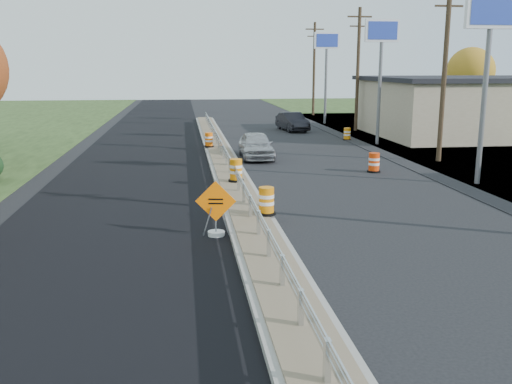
{
  "coord_description": "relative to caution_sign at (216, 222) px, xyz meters",
  "views": [
    {
      "loc": [
        -2.11,
        -19.78,
        4.99
      ],
      "look_at": [
        0.15,
        -2.28,
        1.1
      ],
      "focal_mm": 40.0,
      "sensor_mm": 36.0,
      "label": 1
    }
  ],
  "objects": [
    {
      "name": "barrel_shoulder_mid",
      "position": [
        10.39,
        21.78,
        -0.02
      ],
      "size": [
        0.58,
        0.58,
        0.85
      ],
      "color": "black",
      "rests_on": "ground"
    },
    {
      "name": "pylon_sign_north",
      "position": [
        11.69,
        33.28,
        6.05
      ],
      "size": [
        2.2,
        0.3,
        7.9
      ],
      "color": "slate",
      "rests_on": "ground"
    },
    {
      "name": "barrel_median_mid",
      "position": [
        1.27,
        7.1,
        0.26
      ],
      "size": [
        0.65,
        0.65,
        0.96
      ],
      "color": "black",
      "rests_on": "median"
    },
    {
      "name": "caution_sign",
      "position": [
        0.0,
        0.0,
        0.0
      ],
      "size": [
        1.21,
        0.51,
        1.69
      ],
      "rotation": [
        0.0,
        0.0,
        -0.15
      ],
      "color": "white",
      "rests_on": "ground"
    },
    {
      "name": "tree_far_yellow",
      "position": [
        27.19,
        37.28,
        4.11
      ],
      "size": [
        4.62,
        4.62,
        6.86
      ],
      "color": "#473523",
      "rests_on": "ground"
    },
    {
      "name": "utility_pole_north",
      "position": [
        12.69,
        42.28,
        4.51
      ],
      "size": [
        1.9,
        0.26,
        9.4
      ],
      "color": "#473523",
      "rests_on": "ground"
    },
    {
      "name": "retail_building_near",
      "position": [
        22.18,
        23.28,
        1.73
      ],
      "size": [
        18.5,
        12.5,
        4.27
      ],
      "color": "tan",
      "rests_on": "ground"
    },
    {
      "name": "car_dark_mid",
      "position": [
        7.74,
        28.11,
        0.29
      ],
      "size": [
        2.11,
        4.53,
        1.44
      ],
      "primitive_type": "imported",
      "rotation": [
        0.0,
        0.0,
        0.14
      ],
      "color": "black",
      "rests_on": "ground"
    },
    {
      "name": "barrel_median_near",
      "position": [
        1.74,
        1.46,
        0.24
      ],
      "size": [
        0.62,
        0.62,
        0.92
      ],
      "color": "black",
      "rests_on": "median"
    },
    {
      "name": "guardrail",
      "position": [
        1.19,
        12.28,
        0.3
      ],
      "size": [
        0.1,
        46.15,
        0.72
      ],
      "color": "silver",
      "rests_on": "median"
    },
    {
      "name": "ground",
      "position": [
        1.19,
        3.28,
        -0.43
      ],
      "size": [
        140.0,
        140.0,
        0.0
      ],
      "primitive_type": "plane",
      "color": "black",
      "rests_on": "ground"
    },
    {
      "name": "milled_overlay",
      "position": [
        -3.21,
        13.28,
        -0.42
      ],
      "size": [
        7.2,
        120.0,
        0.01
      ],
      "primitive_type": "cube",
      "color": "black",
      "rests_on": "ground"
    },
    {
      "name": "pylon_sign_south",
      "position": [
        11.69,
        6.28,
        6.05
      ],
      "size": [
        2.2,
        0.3,
        7.9
      ],
      "color": "slate",
      "rests_on": "ground"
    },
    {
      "name": "utility_pole_nmid",
      "position": [
        12.69,
        27.28,
        4.51
      ],
      "size": [
        1.9,
        0.26,
        9.4
      ],
      "color": "#473523",
      "rests_on": "ground"
    },
    {
      "name": "median",
      "position": [
        1.19,
        11.28,
        -0.32
      ],
      "size": [
        1.6,
        55.0,
        0.23
      ],
      "color": "gray",
      "rests_on": "ground"
    },
    {
      "name": "car_silver",
      "position": [
        3.1,
        14.6,
        0.3
      ],
      "size": [
        1.75,
        4.3,
        1.46
      ],
      "primitive_type": "imported",
      "rotation": [
        0.0,
        0.0,
        -0.01
      ],
      "color": "#A7A8AC",
      "rests_on": "ground"
    },
    {
      "name": "barrel_median_far",
      "position": [
        0.64,
        17.91,
        0.21
      ],
      "size": [
        0.58,
        0.58,
        0.86
      ],
      "color": "black",
      "rests_on": "median"
    },
    {
      "name": "pylon_sign_mid",
      "position": [
        11.69,
        19.28,
        6.05
      ],
      "size": [
        2.2,
        0.3,
        7.9
      ],
      "color": "slate",
      "rests_on": "ground"
    },
    {
      "name": "utility_pole_smid",
      "position": [
        12.69,
        12.28,
        4.51
      ],
      "size": [
        1.9,
        0.26,
        9.4
      ],
      "color": "#473523",
      "rests_on": "ground"
    },
    {
      "name": "barrel_shoulder_near",
      "position": [
        8.19,
        9.65,
        0.02
      ],
      "size": [
        0.64,
        0.64,
        0.94
      ],
      "color": "black",
      "rests_on": "ground"
    }
  ]
}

